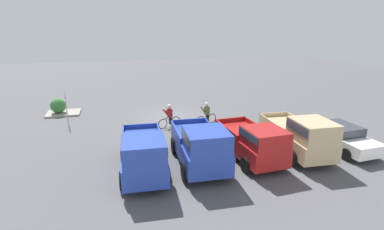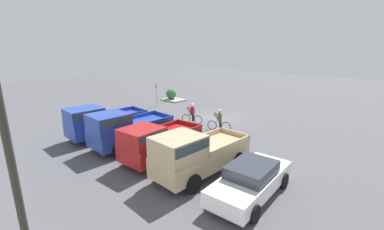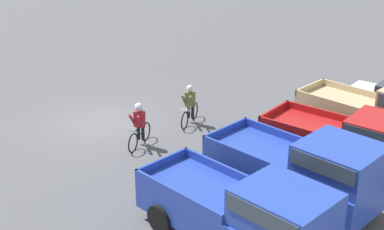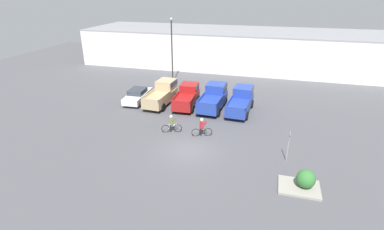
{
  "view_description": "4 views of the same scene",
  "coord_description": "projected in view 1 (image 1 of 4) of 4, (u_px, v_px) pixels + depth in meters",
  "views": [
    {
      "loc": [
        3.99,
        22.19,
        6.82
      ],
      "look_at": [
        -0.82,
        4.06,
        1.2
      ],
      "focal_mm": 28.0,
      "sensor_mm": 36.0,
      "label": 1
    },
    {
      "loc": [
        -12.86,
        17.6,
        6.09
      ],
      "look_at": [
        -0.82,
        4.06,
        1.2
      ],
      "focal_mm": 24.0,
      "sensor_mm": 36.0,
      "label": 2
    },
    {
      "loc": [
        12.21,
        15.69,
        8.47
      ],
      "look_at": [
        -0.82,
        4.06,
        1.2
      ],
      "focal_mm": 50.0,
      "sensor_mm": 36.0,
      "label": 3
    },
    {
      "loc": [
        5.72,
        -19.41,
        11.69
      ],
      "look_at": [
        -0.82,
        4.06,
        1.2
      ],
      "focal_mm": 28.0,
      "sensor_mm": 36.0,
      "label": 4
    }
  ],
  "objects": [
    {
      "name": "ground_plane",
      "position": [
        169.0,
        116.0,
        23.48
      ],
      "size": [
        80.0,
        80.0,
        0.0
      ],
      "primitive_type": "plane",
      "color": "#4C4C51"
    },
    {
      "name": "sedan_0",
      "position": [
        340.0,
        136.0,
        17.16
      ],
      "size": [
        2.14,
        4.72,
        1.43
      ],
      "color": "white",
      "rests_on": "ground_plane"
    },
    {
      "name": "pickup_truck_0",
      "position": [
        300.0,
        135.0,
        16.06
      ],
      "size": [
        2.39,
        5.4,
        2.3
      ],
      "color": "tan",
      "rests_on": "ground_plane"
    },
    {
      "name": "pickup_truck_1",
      "position": [
        253.0,
        141.0,
        15.43
      ],
      "size": [
        2.37,
        4.93,
        2.09
      ],
      "color": "maroon",
      "rests_on": "ground_plane"
    },
    {
      "name": "pickup_truck_2",
      "position": [
        201.0,
        145.0,
        14.63
      ],
      "size": [
        2.47,
        5.19,
        2.33
      ],
      "color": "#233D9E",
      "rests_on": "ground_plane"
    },
    {
      "name": "pickup_truck_3",
      "position": [
        143.0,
        153.0,
        13.9
      ],
      "size": [
        2.41,
        5.43,
        2.22
      ],
      "color": "#233D9E",
      "rests_on": "ground_plane"
    },
    {
      "name": "cyclist_0",
      "position": [
        169.0,
        115.0,
        20.69
      ],
      "size": [
        1.67,
        0.69,
        1.67
      ],
      "color": "black",
      "rests_on": "ground_plane"
    },
    {
      "name": "cyclist_1",
      "position": [
        207.0,
        113.0,
        21.36
      ],
      "size": [
        1.68,
        0.7,
        1.63
      ],
      "color": "black",
      "rests_on": "ground_plane"
    },
    {
      "name": "fire_lane_sign",
      "position": [
        66.0,
        106.0,
        20.85
      ],
      "size": [
        0.06,
        0.3,
        2.38
      ],
      "color": "#9E9EA3",
      "rests_on": "ground_plane"
    },
    {
      "name": "curb_island",
      "position": [
        64.0,
        113.0,
        23.99
      ],
      "size": [
        2.54,
        1.94,
        0.15
      ],
      "primitive_type": "cube",
      "color": "gray",
      "rests_on": "ground_plane"
    },
    {
      "name": "shrub",
      "position": [
        58.0,
        106.0,
        23.67
      ],
      "size": [
        1.17,
        1.17,
        1.17
      ],
      "color": "#337033",
      "rests_on": "curb_island"
    }
  ]
}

